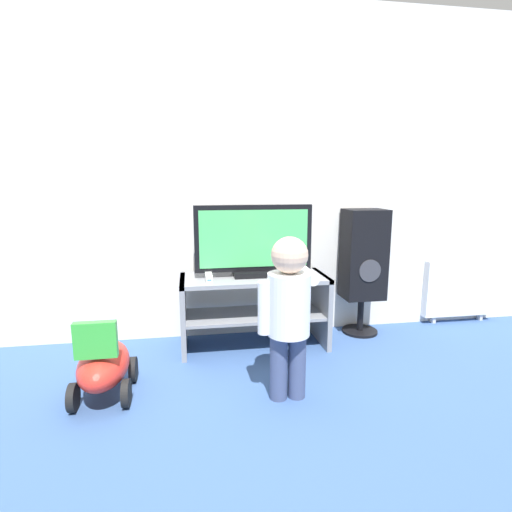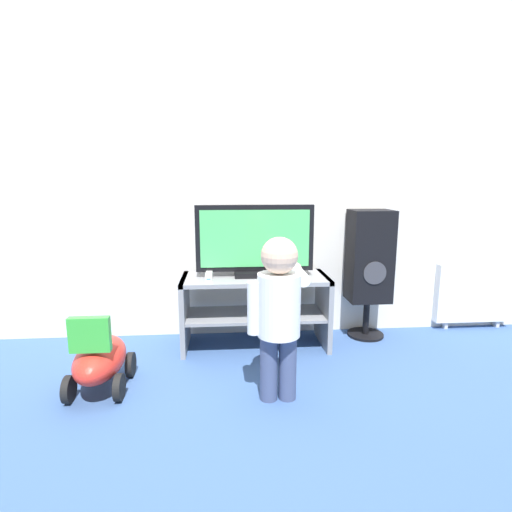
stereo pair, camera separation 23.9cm
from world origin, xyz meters
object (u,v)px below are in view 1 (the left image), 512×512
Objects in this scene: game_console at (209,277)px; child at (289,305)px; television at (254,242)px; radiator at (459,288)px; speaker_tower at (363,257)px; remote_secondary at (271,278)px; ride_on_toy at (104,365)px; remote_primary at (297,278)px.

game_console is 0.21× the size of child.
television is at bearing 13.46° from game_console.
television is at bearing -173.60° from radiator.
television reaches higher than radiator.
speaker_tower is at bearing 46.48° from child.
speaker_tower reaches higher than game_console.
remote_secondary is at bearing -169.43° from radiator.
ride_on_toy is 3.00m from radiator.
child is 1.14m from ride_on_toy.
television is 1.65× the size of ride_on_toy.
television reaches higher than game_console.
speaker_tower reaches higher than child.
remote_secondary is 1.83m from radiator.
game_console is 0.82m from child.
television is at bearing 147.92° from remote_primary.
television is at bearing 132.87° from remote_secondary.
remote_primary is 0.13× the size of speaker_tower.
game_console is 1.27m from speaker_tower.
remote_secondary is at bearing 87.04° from child.
ride_on_toy is (-1.27, -0.42, -0.37)m from remote_primary.
game_console is at bearing -166.54° from television.
child is at bearing -133.52° from speaker_tower.
game_console is at bearing -172.51° from radiator.
speaker_tower is at bearing -173.57° from radiator.
television reaches higher than ride_on_toy.
radiator is at bearing 6.40° from television.
remote_secondary reaches higher than radiator.
remote_secondary is 1.25m from ride_on_toy.
television is at bearing -173.64° from speaker_tower.
television is 1.31× the size of radiator.
remote_primary is (0.29, -0.18, -0.25)m from television.
remote_secondary is (0.45, -0.04, -0.01)m from game_console.
child is 1.80× the size of ride_on_toy.
television is 0.85× the size of speaker_tower.
game_console is 0.37× the size of ride_on_toy.
game_console reaches higher than remote_primary.
television is 0.92× the size of child.
game_console is at bearing 120.76° from child.
speaker_tower is 1.95× the size of ride_on_toy.
child is (-0.21, -0.60, 0.00)m from remote_primary.
ride_on_toy is (-1.10, -0.48, -0.37)m from remote_secondary.
child reaches higher than radiator.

